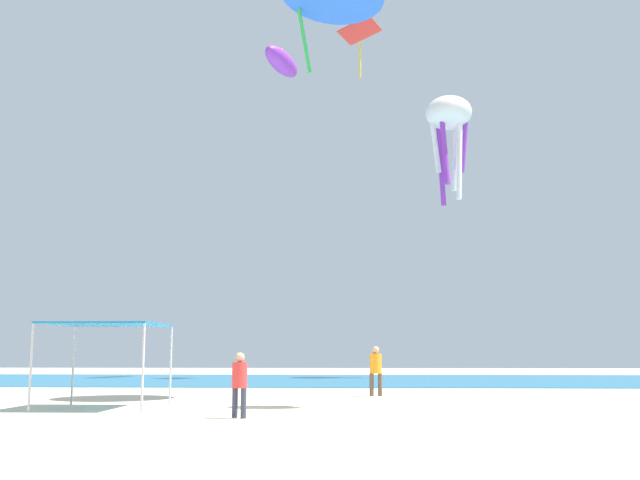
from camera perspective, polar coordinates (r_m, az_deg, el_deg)
The scene contains 8 objects.
ground at distance 20.56m, azimuth -7.61°, elevation -13.35°, with size 110.00×110.00×0.10m, color beige.
ocean_strip at distance 44.05m, azimuth -2.11°, elevation -10.79°, with size 110.00×19.10×0.03m, color #1E6B93.
canopy_tent at distance 23.11m, azimuth -16.19°, elevation -6.52°, with size 3.23×3.19×2.50m.
person_near_tent at distance 19.09m, azimuth -6.26°, elevation -10.70°, with size 0.39×0.39×1.64m.
person_leftmost at distance 28.23m, azimuth 4.34°, elevation -9.78°, with size 0.49×0.44×1.86m.
kite_diamond_red at distance 50.30m, azimuth 3.11°, elevation 15.72°, with size 3.04×3.09×3.59m.
kite_octopus_white at distance 50.13m, azimuth 9.97°, elevation 9.28°, with size 3.18×3.18×7.20m.
kite_inflatable_purple at distance 51.91m, azimuth -2.99°, elevation 13.65°, with size 2.88×5.04×1.84m.
Camera 1 is at (3.55, -20.18, 1.66)m, focal length 41.24 mm.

